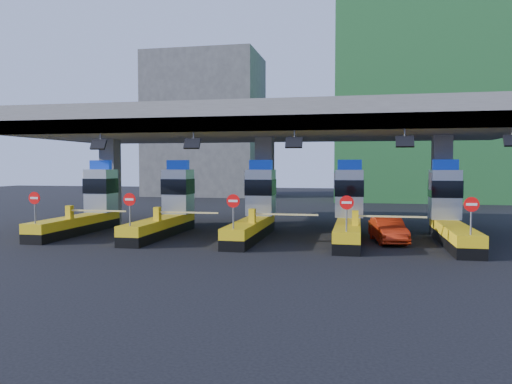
# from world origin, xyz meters

# --- Properties ---
(ground) EXTENTS (120.00, 120.00, 0.00)m
(ground) POSITION_xyz_m (0.00, 0.00, 0.00)
(ground) COLOR black
(ground) RESTS_ON ground
(toll_canopy) EXTENTS (28.00, 12.09, 7.00)m
(toll_canopy) POSITION_xyz_m (0.00, 2.87, 6.13)
(toll_canopy) COLOR slate
(toll_canopy) RESTS_ON ground
(toll_lane_far_left) EXTENTS (4.43, 8.00, 4.16)m
(toll_lane_far_left) POSITION_xyz_m (-10.00, 0.28, 1.40)
(toll_lane_far_left) COLOR black
(toll_lane_far_left) RESTS_ON ground
(toll_lane_left) EXTENTS (4.43, 8.00, 4.16)m
(toll_lane_left) POSITION_xyz_m (-5.00, 0.28, 1.40)
(toll_lane_left) COLOR black
(toll_lane_left) RESTS_ON ground
(toll_lane_center) EXTENTS (4.43, 8.00, 4.16)m
(toll_lane_center) POSITION_xyz_m (0.00, 0.28, 1.40)
(toll_lane_center) COLOR black
(toll_lane_center) RESTS_ON ground
(toll_lane_right) EXTENTS (4.43, 8.00, 4.16)m
(toll_lane_right) POSITION_xyz_m (5.00, 0.28, 1.40)
(toll_lane_right) COLOR black
(toll_lane_right) RESTS_ON ground
(toll_lane_far_right) EXTENTS (4.43, 8.00, 4.16)m
(toll_lane_far_right) POSITION_xyz_m (10.00, 0.28, 1.40)
(toll_lane_far_right) COLOR black
(toll_lane_far_right) RESTS_ON ground
(bg_building_scaffold) EXTENTS (18.00, 12.00, 28.00)m
(bg_building_scaffold) POSITION_xyz_m (12.00, 32.00, 14.00)
(bg_building_scaffold) COLOR #1E5926
(bg_building_scaffold) RESTS_ON ground
(bg_building_concrete) EXTENTS (14.00, 10.00, 18.00)m
(bg_building_concrete) POSITION_xyz_m (-14.00, 36.00, 9.00)
(bg_building_concrete) COLOR #4C4C49
(bg_building_concrete) RESTS_ON ground
(red_car) EXTENTS (1.91, 3.93, 1.24)m
(red_car) POSITION_xyz_m (6.96, -0.66, 0.62)
(red_car) COLOR red
(red_car) RESTS_ON ground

